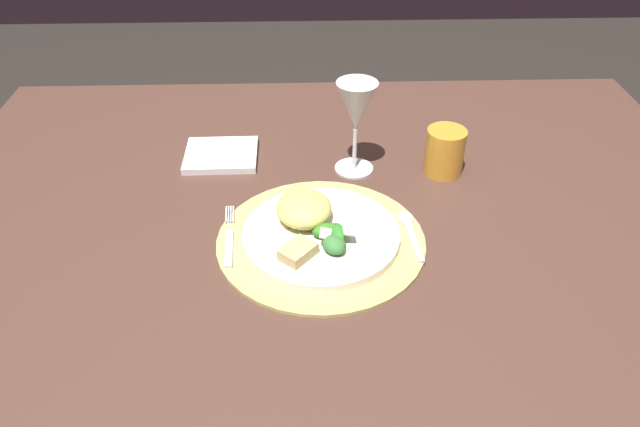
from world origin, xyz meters
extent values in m
cube|color=#4B3127|center=(0.00, 0.00, 0.69)|extent=(1.45, 1.02, 0.03)
cylinder|color=#48302A|center=(-0.64, 0.43, 0.34)|extent=(0.08, 0.08, 0.67)
cylinder|color=#4E3329|center=(0.64, 0.43, 0.34)|extent=(0.08, 0.08, 0.67)
cylinder|color=tan|center=(-0.02, -0.10, 0.71)|extent=(0.34, 0.34, 0.01)
cylinder|color=white|center=(-0.02, -0.10, 0.72)|extent=(0.25, 0.25, 0.01)
ellipsoid|color=#D6CF63|center=(-0.04, -0.07, 0.74)|extent=(0.10, 0.11, 0.04)
ellipsoid|color=#307B29|center=(0.01, -0.12, 0.73)|extent=(0.03, 0.05, 0.02)
ellipsoid|color=#3B7937|center=(0.00, -0.15, 0.74)|extent=(0.05, 0.05, 0.02)
ellipsoid|color=#4B6F10|center=(0.00, -0.14, 0.73)|extent=(0.04, 0.03, 0.02)
ellipsoid|color=#357A23|center=(-0.01, -0.11, 0.73)|extent=(0.05, 0.04, 0.02)
cube|color=beige|center=(0.02, -0.13, 0.74)|extent=(0.02, 0.02, 0.01)
cube|color=beige|center=(-0.01, -0.13, 0.74)|extent=(0.02, 0.03, 0.01)
cube|color=tan|center=(-0.06, -0.16, 0.73)|extent=(0.06, 0.07, 0.02)
cube|color=silver|center=(-0.16, -0.12, 0.71)|extent=(0.02, 0.09, 0.00)
cube|color=silver|center=(-0.18, -0.04, 0.71)|extent=(0.01, 0.05, 0.00)
cube|color=silver|center=(-0.17, -0.04, 0.71)|extent=(0.01, 0.05, 0.00)
cube|color=silver|center=(-0.17, -0.04, 0.71)|extent=(0.01, 0.05, 0.00)
cube|color=silver|center=(-0.16, -0.04, 0.71)|extent=(0.01, 0.05, 0.00)
cube|color=silver|center=(0.13, -0.12, 0.71)|extent=(0.02, 0.10, 0.00)
ellipsoid|color=silver|center=(0.13, -0.05, 0.71)|extent=(0.03, 0.04, 0.01)
cube|color=white|center=(-0.21, 0.16, 0.71)|extent=(0.14, 0.13, 0.01)
cylinder|color=silver|center=(0.05, 0.11, 0.70)|extent=(0.07, 0.07, 0.00)
cylinder|color=silver|center=(0.05, 0.11, 0.75)|extent=(0.01, 0.01, 0.08)
cone|color=silver|center=(0.05, 0.11, 0.84)|extent=(0.08, 0.08, 0.09)
cylinder|color=orange|center=(0.22, 0.10, 0.75)|extent=(0.07, 0.07, 0.09)
camera|label=1|loc=(-0.04, -0.86, 1.32)|focal=33.76mm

